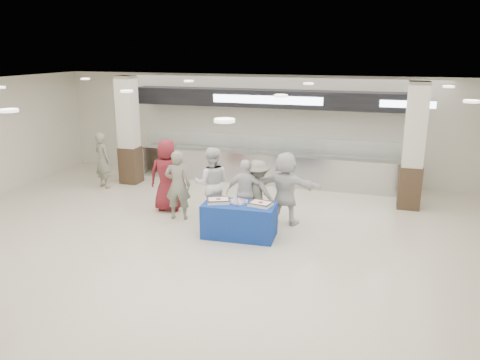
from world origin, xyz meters
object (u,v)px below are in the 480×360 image
(display_table, at_px, (239,220))
(sheet_cake_left, at_px, (218,200))
(civilian_white, at_px, (285,188))
(civilian_maroon, at_px, (167,175))
(chef_tall, at_px, (212,183))
(soldier_bg, at_px, (103,160))
(soldier_b, at_px, (258,192))
(sheet_cake_right, at_px, (261,204))
(cupcake_tray, at_px, (237,202))
(chef_short, at_px, (246,193))
(soldier_a, at_px, (178,185))

(display_table, bearing_deg, sheet_cake_left, -177.06)
(civilian_white, bearing_deg, display_table, 57.11)
(civilian_maroon, bearing_deg, display_table, 140.75)
(chef_tall, xyz_separation_m, soldier_bg, (-3.94, 1.50, -0.05))
(soldier_b, bearing_deg, sheet_cake_right, 130.95)
(chef_tall, bearing_deg, civilian_maroon, -27.66)
(sheet_cake_left, relative_size, civilian_white, 0.33)
(sheet_cake_left, distance_m, cupcake_tray, 0.41)
(display_table, relative_size, soldier_bg, 0.95)
(chef_tall, height_order, civilian_white, chef_tall)
(chef_short, xyz_separation_m, soldier_bg, (-4.84, 1.69, 0.05))
(civilian_maroon, distance_m, chef_tall, 1.28)
(sheet_cake_right, relative_size, cupcake_tray, 1.15)
(civilian_maroon, xyz_separation_m, soldier_bg, (-2.68, 1.29, -0.09))
(display_table, bearing_deg, soldier_bg, 151.01)
(sheet_cake_left, distance_m, soldier_bg, 5.09)
(cupcake_tray, xyz_separation_m, chef_short, (-0.01, 0.69, -0.01))
(display_table, bearing_deg, soldier_a, 156.87)
(sheet_cake_left, bearing_deg, display_table, 5.70)
(sheet_cake_left, relative_size, soldier_b, 0.38)
(sheet_cake_left, relative_size, cupcake_tray, 1.28)
(cupcake_tray, xyz_separation_m, chef_tall, (-0.91, 0.88, 0.09))
(display_table, xyz_separation_m, civilian_white, (0.78, 1.08, 0.48))
(soldier_bg, bearing_deg, chef_tall, -175.84)
(display_table, xyz_separation_m, soldier_b, (0.17, 0.90, 0.38))
(chef_tall, relative_size, chef_short, 1.12)
(chef_short, distance_m, soldier_bg, 5.13)
(soldier_b, bearing_deg, civilian_maroon, 17.09)
(chef_tall, distance_m, civilian_white, 1.76)
(display_table, relative_size, sheet_cake_right, 3.03)
(chef_tall, bearing_deg, cupcake_tray, 117.98)
(sheet_cake_left, bearing_deg, sheet_cake_right, 3.43)
(sheet_cake_left, bearing_deg, soldier_bg, 151.03)
(soldier_b, relative_size, soldier_bg, 0.92)
(soldier_a, bearing_deg, cupcake_tray, 147.52)
(display_table, bearing_deg, cupcake_tray, 145.45)
(display_table, relative_size, soldier_a, 0.93)
(sheet_cake_right, relative_size, chef_tall, 0.29)
(display_table, relative_size, chef_short, 1.00)
(display_table, height_order, civilian_white, civilian_white)
(sheet_cake_left, distance_m, civilian_maroon, 2.13)
(sheet_cake_right, relative_size, chef_short, 0.33)
(sheet_cake_left, distance_m, sheet_cake_right, 0.93)
(chef_tall, height_order, soldier_b, chef_tall)
(soldier_a, relative_size, civilian_white, 0.97)
(soldier_bg, bearing_deg, soldier_a, 175.84)
(sheet_cake_left, height_order, cupcake_tray, sheet_cake_left)
(civilian_maroon, distance_m, chef_short, 2.20)
(display_table, distance_m, sheet_cake_right, 0.63)
(soldier_a, bearing_deg, chef_short, 170.62)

